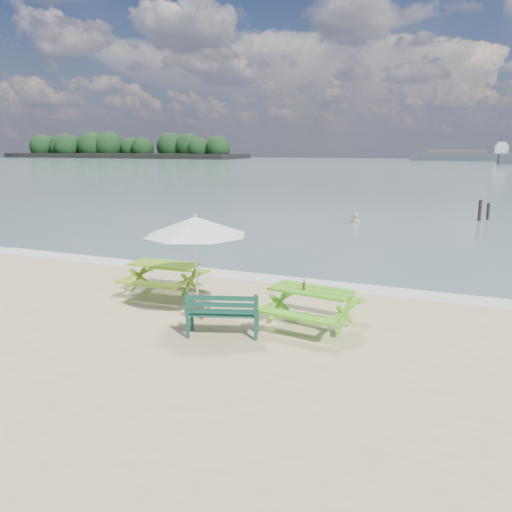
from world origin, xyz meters
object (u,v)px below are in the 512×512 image
at_px(picnic_table_left, 164,279).
at_px(picnic_table_right, 311,308).
at_px(patio_umbrella, 196,226).
at_px(swimmer, 355,229).
at_px(beer_bottle, 304,286).
at_px(side_table, 198,309).
at_px(park_bench, 223,322).

bearing_deg(picnic_table_left, picnic_table_right, -11.37).
bearing_deg(patio_umbrella, picnic_table_right, 7.72).
distance_m(picnic_table_left, swimmer, 13.98).
xyz_separation_m(picnic_table_right, patio_umbrella, (-2.45, -0.33, 1.60)).
bearing_deg(picnic_table_right, beer_bottle, -138.05).
height_order(picnic_table_right, patio_umbrella, patio_umbrella).
distance_m(picnic_table_left, patio_umbrella, 2.53).
distance_m(picnic_table_left, picnic_table_right, 4.13).
xyz_separation_m(picnic_table_right, beer_bottle, (-0.12, -0.11, 0.49)).
bearing_deg(picnic_table_left, swimmer, 82.28).
bearing_deg(patio_umbrella, swimmer, 88.93).
xyz_separation_m(side_table, beer_bottle, (2.33, 0.22, 0.72)).
xyz_separation_m(picnic_table_right, park_bench, (-1.43, -1.14, -0.12)).
relative_size(side_table, patio_umbrella, 0.20).
distance_m(patio_umbrella, swimmer, 15.15).
distance_m(park_bench, side_table, 1.31).
bearing_deg(swimmer, picnic_table_right, -81.56).
relative_size(patio_umbrella, beer_bottle, 10.53).
height_order(park_bench, patio_umbrella, patio_umbrella).
bearing_deg(park_bench, beer_bottle, 38.13).
relative_size(picnic_table_left, beer_bottle, 8.46).
height_order(picnic_table_left, picnic_table_right, picnic_table_right).
bearing_deg(side_table, beer_bottle, 5.40).
bearing_deg(park_bench, picnic_table_right, 38.48).
relative_size(picnic_table_left, picnic_table_right, 0.93).
bearing_deg(side_table, picnic_table_right, 7.72).
bearing_deg(swimmer, park_bench, -87.31).
height_order(picnic_table_left, park_bench, park_bench).
relative_size(side_table, beer_bottle, 2.11).
height_order(patio_umbrella, swimmer, patio_umbrella).
distance_m(picnic_table_right, patio_umbrella, 2.95).
bearing_deg(beer_bottle, swimmer, 97.90).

